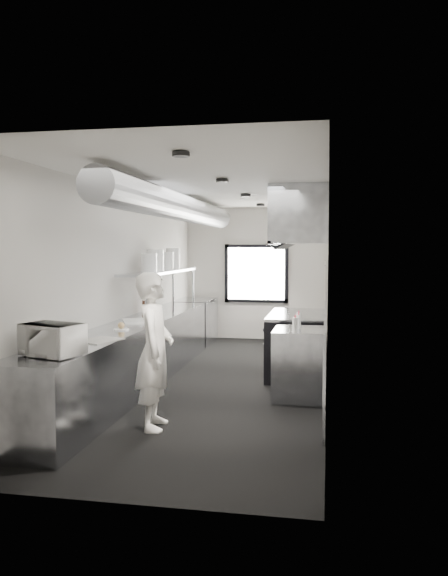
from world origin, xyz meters
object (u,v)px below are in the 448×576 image
at_px(far_work_table, 195,321).
at_px(plate_stack_b, 155,260).
at_px(line_cook, 155,351).
at_px(microwave, 52,340).
at_px(range, 296,344).
at_px(squeeze_bottle_c, 298,322).
at_px(plate_stack_c, 167,261).
at_px(squeeze_bottle_e, 299,319).
at_px(squeeze_bottle_a, 295,325).
at_px(prep_counter, 134,355).
at_px(knife_block, 147,307).
at_px(cutting_board, 140,321).
at_px(squeeze_bottle_d, 298,321).
at_px(squeeze_bottle_b, 296,324).
at_px(exhaust_hood, 301,218).
at_px(bottle_station, 299,364).
at_px(deli_tub_a, 64,340).
at_px(deli_tub_b, 62,341).
at_px(small_plate, 121,329).
at_px(plate_stack_a, 149,263).
at_px(pass_shelf, 162,273).

distance_m(far_work_table, plate_stack_b, 2.86).
bearing_deg(line_cook, microwave, 125.05).
relative_size(line_cook, microwave, 3.25).
height_order(range, squeeze_bottle_c, squeeze_bottle_c).
height_order(range, plate_stack_c, plate_stack_c).
height_order(range, squeeze_bottle_e, squeeze_bottle_e).
height_order(far_work_table, squeeze_bottle_a, squeeze_bottle_a).
bearing_deg(prep_counter, knife_block, 98.34).
bearing_deg(cutting_board, far_work_table, 90.84).
relative_size(squeeze_bottle_a, squeeze_bottle_d, 1.11).
height_order(far_work_table, squeeze_bottle_b, squeeze_bottle_b).
height_order(exhaust_hood, bottle_station, exhaust_hood).
height_order(cutting_board, squeeze_bottle_b, squeeze_bottle_b).
bearing_deg(deli_tub_a, exhaust_hood, 52.34).
xyz_separation_m(squeeze_bottle_d, squeeze_bottle_e, (-0.00, 0.16, 0.00)).
distance_m(microwave, deli_tub_b, 0.55).
distance_m(exhaust_hood, squeeze_bottle_c, 1.95).
bearing_deg(deli_tub_b, bottle_station, 35.61).
height_order(bottle_station, plate_stack_c, plate_stack_c).
relative_size(prep_counter, squeeze_bottle_c, 33.45).
bearing_deg(small_plate, bottle_station, 12.56).
bearing_deg(plate_stack_b, plate_stack_a, -93.43).
xyz_separation_m(exhaust_hood, squeeze_bottle_b, (0.01, -1.52, -1.41)).
distance_m(exhaust_hood, plate_stack_c, 2.47).
relative_size(deli_tub_a, squeeze_bottle_c, 0.85).
relative_size(knife_block, plate_stack_b, 0.64).
relative_size(exhaust_hood, squeeze_bottle_c, 12.27).
distance_m(small_plate, squeeze_bottle_d, 2.29).
bearing_deg(squeeze_bottle_b, plate_stack_b, 147.39).
height_order(deli_tub_b, squeeze_bottle_b, squeeze_bottle_b).
bearing_deg(prep_counter, squeeze_bottle_c, -3.94).
bearing_deg(bottle_station, range, 94.57).
height_order(plate_stack_a, plate_stack_b, plate_stack_b).
height_order(knife_block, squeeze_bottle_c, knife_block).
height_order(far_work_table, plate_stack_a, plate_stack_a).
distance_m(prep_counter, squeeze_bottle_d, 2.34).
height_order(microwave, squeeze_bottle_b, microwave).
relative_size(far_work_table, squeeze_bottle_c, 6.69).
xyz_separation_m(deli_tub_b, plate_stack_b, (0.08, 3.08, 0.79)).
xyz_separation_m(exhaust_hood, squeeze_bottle_e, (0.03, -1.12, -1.40)).
xyz_separation_m(pass_shelf, deli_tub_a, (-0.08, -3.37, -0.58)).
height_order(exhaust_hood, plate_stack_b, exhaust_hood).
height_order(squeeze_bottle_a, squeeze_bottle_b, squeeze_bottle_a).
height_order(far_work_table, small_plate, small_plate).
xyz_separation_m(range, deli_tub_b, (-2.30, -3.13, 0.48)).
relative_size(small_plate, squeeze_bottle_d, 1.16).
relative_size(far_work_table, plate_stack_a, 4.19).
bearing_deg(plate_stack_a, squeeze_bottle_b, -27.47).
bearing_deg(deli_tub_b, range, 53.66).
xyz_separation_m(deli_tub_b, cutting_board, (0.17, 2.05, -0.04)).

